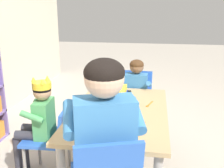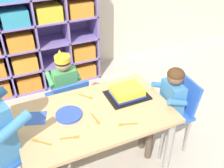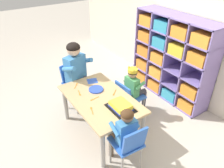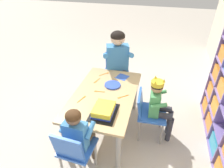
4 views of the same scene
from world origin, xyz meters
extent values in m
cube|color=tan|center=(0.00, 0.00, 0.55)|extent=(1.14, 0.70, 0.03)
cylinder|color=#9E9993|center=(0.51, -0.29, 0.27)|extent=(0.06, 0.06, 0.54)
cylinder|color=#9E9993|center=(0.51, 0.29, 0.27)|extent=(0.06, 0.06, 0.54)
cube|color=blue|center=(-0.07, 0.56, 0.34)|extent=(0.37, 0.34, 0.03)
cube|color=blue|center=(-0.07, 0.41, 0.47)|extent=(0.33, 0.07, 0.24)
cylinder|color=gray|center=(0.06, 0.70, 0.16)|extent=(0.02, 0.02, 0.33)
cylinder|color=gray|center=(-0.23, 0.68, 0.16)|extent=(0.02, 0.02, 0.33)
cylinder|color=gray|center=(0.08, 0.44, 0.16)|extent=(0.02, 0.02, 0.33)
cube|color=#4C9E5B|center=(-0.07, 0.57, 0.49)|extent=(0.22, 0.12, 0.29)
sphere|color=tan|center=(-0.07, 0.57, 0.71)|extent=(0.13, 0.13, 0.13)
ellipsoid|color=black|center=(-0.07, 0.57, 0.73)|extent=(0.14, 0.14, 0.10)
cylinder|color=yellow|center=(-0.07, 0.57, 0.76)|extent=(0.14, 0.14, 0.05)
cone|color=yellow|center=(-0.08, 0.63, 0.80)|extent=(0.04, 0.04, 0.04)
cone|color=yellow|center=(-0.02, 0.55, 0.80)|extent=(0.04, 0.04, 0.04)
cone|color=yellow|center=(-0.13, 0.54, 0.80)|extent=(0.04, 0.04, 0.04)
cylinder|color=#33333D|center=(-0.02, 0.68, 0.38)|extent=(0.08, 0.21, 0.07)
cylinder|color=#33333D|center=(-0.14, 0.67, 0.38)|extent=(0.08, 0.21, 0.07)
cylinder|color=#33333D|center=(-0.02, 0.78, 0.17)|extent=(0.06, 0.06, 0.35)
cylinder|color=#33333D|center=(-0.15, 0.78, 0.17)|extent=(0.06, 0.06, 0.35)
cylinder|color=#4C9E5B|center=(0.05, 0.62, 0.56)|extent=(0.05, 0.18, 0.10)
cylinder|color=#4C9E5B|center=(-0.20, 0.61, 0.56)|extent=(0.05, 0.18, 0.10)
cube|color=blue|center=(-0.81, -0.06, 0.61)|extent=(0.16, 0.32, 0.26)
cube|color=#3D7FBC|center=(-0.68, -0.01, 0.69)|extent=(0.25, 0.34, 0.42)
sphere|color=#DBB293|center=(-0.68, -0.01, 1.00)|extent=(0.19, 0.19, 0.19)
ellipsoid|color=black|center=(-0.68, -0.01, 1.02)|extent=(0.19, 0.19, 0.14)
cylinder|color=#33333D|center=(-0.51, -0.05, 0.51)|extent=(0.32, 0.19, 0.10)
cylinder|color=#33333D|center=(-0.56, 0.12, 0.51)|extent=(0.32, 0.19, 0.10)
cylinder|color=#3D7FBC|center=(-0.57, -0.15, 0.78)|extent=(0.25, 0.14, 0.14)
cylinder|color=#3D7FBC|center=(-0.67, 0.17, 0.78)|extent=(0.25, 0.14, 0.14)
cube|color=blue|center=(0.65, -0.07, 0.39)|extent=(0.33, 0.32, 0.03)
cube|color=blue|center=(0.79, -0.08, 0.54)|extent=(0.08, 0.28, 0.28)
cylinder|color=gray|center=(0.53, 0.06, 0.19)|extent=(0.02, 0.02, 0.38)
cylinder|color=gray|center=(0.51, -0.19, 0.19)|extent=(0.02, 0.02, 0.38)
cylinder|color=gray|center=(0.78, 0.04, 0.19)|extent=(0.02, 0.02, 0.38)
cylinder|color=gray|center=(0.77, -0.20, 0.19)|extent=(0.02, 0.02, 0.38)
cube|color=#3D7FBC|center=(0.65, -0.07, 0.55)|extent=(0.12, 0.22, 0.29)
sphere|color=brown|center=(0.65, -0.07, 0.76)|extent=(0.13, 0.13, 0.13)
ellipsoid|color=#472D19|center=(0.65, -0.07, 0.78)|extent=(0.14, 0.14, 0.10)
cylinder|color=brown|center=(0.55, -0.01, 0.43)|extent=(0.21, 0.08, 0.07)
cylinder|color=brown|center=(0.54, -0.13, 0.43)|extent=(0.21, 0.08, 0.07)
cylinder|color=brown|center=(0.44, 0.00, 0.20)|extent=(0.06, 0.06, 0.40)
cylinder|color=brown|center=(0.43, -0.12, 0.20)|extent=(0.06, 0.06, 0.40)
cylinder|color=#3D7FBC|center=(0.61, 0.05, 0.61)|extent=(0.18, 0.05, 0.10)
cylinder|color=#3D7FBC|center=(0.60, -0.20, 0.61)|extent=(0.18, 0.05, 0.10)
cube|color=black|center=(0.32, 0.09, 0.57)|extent=(0.33, 0.26, 0.01)
cube|color=yellow|center=(0.32, 0.09, 0.61)|extent=(0.24, 0.19, 0.07)
cube|color=#283DB2|center=(0.32, 0.09, 0.59)|extent=(0.25, 0.20, 0.02)
cylinder|color=blue|center=(-0.19, 0.05, 0.58)|extent=(0.20, 0.20, 0.02)
cube|color=#3356B7|center=(-0.42, 0.12, 0.57)|extent=(0.18, 0.18, 0.00)
cube|color=orange|center=(-0.41, -0.15, 0.57)|extent=(0.09, 0.08, 0.00)
cube|color=orange|center=(-0.47, -0.10, 0.57)|extent=(0.04, 0.04, 0.00)
cube|color=orange|center=(0.19, -0.22, 0.57)|extent=(0.10, 0.04, 0.00)
cube|color=orange|center=(0.12, -0.20, 0.57)|extent=(0.04, 0.03, 0.00)
cube|color=orange|center=(-0.03, -0.05, 0.57)|extent=(0.02, 0.09, 0.00)
cube|color=orange|center=(-0.02, -0.11, 0.57)|extent=(0.02, 0.04, 0.00)
cube|color=orange|center=(-0.01, 0.23, 0.57)|extent=(0.07, 0.08, 0.00)
cube|color=orange|center=(0.03, 0.18, 0.57)|extent=(0.04, 0.04, 0.00)
cube|color=orange|center=(-0.27, -0.17, 0.57)|extent=(0.09, 0.03, 0.00)
cube|color=orange|center=(-0.20, -0.19, 0.57)|extent=(0.04, 0.03, 0.00)
camera|label=1|loc=(-1.87, -0.24, 1.32)|focal=43.47mm
camera|label=2|loc=(-0.49, -1.40, 1.83)|focal=41.32mm
camera|label=3|loc=(1.96, -1.14, 2.19)|focal=35.12mm
camera|label=4|loc=(1.73, 0.55, 1.88)|focal=31.16mm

